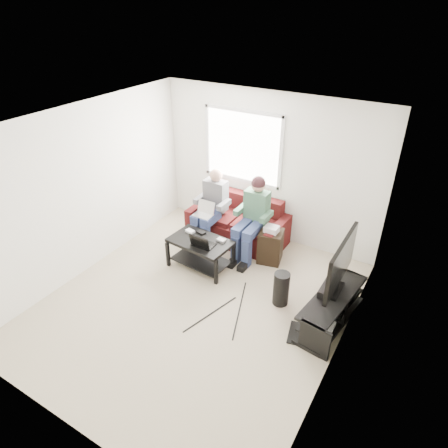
# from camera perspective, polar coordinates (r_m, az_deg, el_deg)

# --- Properties ---
(floor) EXTENTS (4.50, 4.50, 0.00)m
(floor) POSITION_cam_1_polar(r_m,az_deg,el_deg) (5.93, -3.89, -11.15)
(floor) COLOR #BFB095
(floor) RESTS_ON ground
(ceiling) EXTENTS (4.50, 4.50, 0.00)m
(ceiling) POSITION_cam_1_polar(r_m,az_deg,el_deg) (4.64, -5.02, 13.68)
(ceiling) COLOR white
(ceiling) RESTS_ON wall_back
(wall_back) EXTENTS (4.50, 0.00, 4.50)m
(wall_back) POSITION_cam_1_polar(r_m,az_deg,el_deg) (6.92, 6.37, 7.91)
(wall_back) COLOR white
(wall_back) RESTS_ON floor
(wall_front) EXTENTS (4.50, 0.00, 4.50)m
(wall_front) POSITION_cam_1_polar(r_m,az_deg,el_deg) (3.94, -24.00, -14.74)
(wall_front) COLOR white
(wall_front) RESTS_ON floor
(wall_left) EXTENTS (0.00, 4.50, 4.50)m
(wall_left) POSITION_cam_1_polar(r_m,az_deg,el_deg) (6.41, -19.30, 4.42)
(wall_left) COLOR white
(wall_left) RESTS_ON floor
(wall_right) EXTENTS (0.00, 4.50, 4.50)m
(wall_right) POSITION_cam_1_polar(r_m,az_deg,el_deg) (4.49, 17.25, -6.96)
(wall_right) COLOR white
(wall_right) RESTS_ON floor
(window) EXTENTS (1.48, 0.04, 1.28)m
(window) POSITION_cam_1_polar(r_m,az_deg,el_deg) (7.00, 2.68, 10.97)
(window) COLOR white
(window) RESTS_ON wall_back
(sofa) EXTENTS (1.71, 0.85, 0.80)m
(sofa) POSITION_cam_1_polar(r_m,az_deg,el_deg) (7.14, 2.14, -0.12)
(sofa) COLOR #401010
(sofa) RESTS_ON floor
(person_left) EXTENTS (0.40, 0.70, 1.33)m
(person_left) POSITION_cam_1_polar(r_m,az_deg,el_deg) (6.90, -1.87, 2.73)
(person_left) COLOR navy
(person_left) RESTS_ON sofa
(person_right) EXTENTS (0.40, 0.71, 1.37)m
(person_right) POSITION_cam_1_polar(r_m,az_deg,el_deg) (6.54, 4.15, 1.58)
(person_right) COLOR navy
(person_right) RESTS_ON sofa
(laptop_silver) EXTENTS (0.33, 0.24, 0.24)m
(laptop_silver) POSITION_cam_1_polar(r_m,az_deg,el_deg) (6.73, -2.96, 1.71)
(laptop_silver) COLOR silver
(laptop_silver) RESTS_ON person_left
(coffee_table) EXTENTS (1.03, 0.68, 0.49)m
(coffee_table) POSITION_cam_1_polar(r_m,az_deg,el_deg) (6.43, -3.38, -3.31)
(coffee_table) COLOR black
(coffee_table) RESTS_ON floor
(laptop_black) EXTENTS (0.35, 0.26, 0.24)m
(laptop_black) POSITION_cam_1_polar(r_m,az_deg,el_deg) (6.18, -2.94, -2.07)
(laptop_black) COLOR black
(laptop_black) RESTS_ON coffee_table
(controller_a) EXTENTS (0.16, 0.12, 0.04)m
(controller_a) POSITION_cam_1_polar(r_m,az_deg,el_deg) (6.57, -4.87, -1.04)
(controller_a) COLOR silver
(controller_a) RESTS_ON coffee_table
(controller_b) EXTENTS (0.15, 0.12, 0.04)m
(controller_b) POSITION_cam_1_polar(r_m,az_deg,el_deg) (6.52, -3.27, -1.23)
(controller_b) COLOR black
(controller_b) RESTS_ON coffee_table
(controller_c) EXTENTS (0.15, 0.11, 0.04)m
(controller_c) POSITION_cam_1_polar(r_m,az_deg,el_deg) (6.31, -0.40, -2.33)
(controller_c) COLOR gray
(controller_c) RESTS_ON coffee_table
(tv_stand) EXTENTS (0.59, 1.40, 0.45)m
(tv_stand) POSITION_cam_1_polar(r_m,az_deg,el_deg) (5.69, 15.04, -11.77)
(tv_stand) COLOR black
(tv_stand) RESTS_ON floor
(tv) EXTENTS (0.12, 1.10, 0.81)m
(tv) POSITION_cam_1_polar(r_m,az_deg,el_deg) (5.34, 16.34, -5.45)
(tv) COLOR black
(tv) RESTS_ON tv_stand
(soundbar) EXTENTS (0.12, 0.50, 0.10)m
(soundbar) POSITION_cam_1_polar(r_m,az_deg,el_deg) (5.60, 14.58, -8.53)
(soundbar) COLOR black
(soundbar) RESTS_ON tv_stand
(drink_cup) EXTENTS (0.08, 0.08, 0.12)m
(drink_cup) POSITION_cam_1_polar(r_m,az_deg,el_deg) (6.00, 16.81, -5.83)
(drink_cup) COLOR #A67447
(drink_cup) RESTS_ON tv_stand
(console_white) EXTENTS (0.30, 0.22, 0.06)m
(console_white) POSITION_cam_1_polar(r_m,az_deg,el_deg) (5.35, 13.80, -13.79)
(console_white) COLOR silver
(console_white) RESTS_ON tv_stand
(console_grey) EXTENTS (0.34, 0.26, 0.08)m
(console_grey) POSITION_cam_1_polar(r_m,az_deg,el_deg) (5.87, 16.04, -9.45)
(console_grey) COLOR gray
(console_grey) RESTS_ON tv_stand
(console_black) EXTENTS (0.38, 0.30, 0.07)m
(console_black) POSITION_cam_1_polar(r_m,az_deg,el_deg) (5.61, 14.98, -11.53)
(console_black) COLOR black
(console_black) RESTS_ON tv_stand
(subwoofer) EXTENTS (0.23, 0.23, 0.52)m
(subwoofer) POSITION_cam_1_polar(r_m,az_deg,el_deg) (5.81, 8.16, -9.13)
(subwoofer) COLOR black
(subwoofer) RESTS_ON floor
(keyboard_floor) EXTENTS (0.23, 0.43, 0.02)m
(keyboard_floor) POSITION_cam_1_polar(r_m,az_deg,el_deg) (5.55, 9.96, -15.04)
(keyboard_floor) COLOR black
(keyboard_floor) RESTS_ON floor
(end_table) EXTENTS (0.37, 0.37, 0.66)m
(end_table) POSITION_cam_1_polar(r_m,az_deg,el_deg) (6.63, 6.65, -3.06)
(end_table) COLOR black
(end_table) RESTS_ON floor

